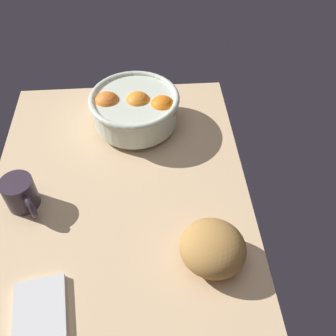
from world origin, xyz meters
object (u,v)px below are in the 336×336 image
fruit_bowl (135,108)px  bread_loaf (213,248)px  napkin_folded (40,310)px  mug (21,194)px

fruit_bowl → bread_loaf: (-41.17, -14.29, -1.72)cm
napkin_folded → mug: size_ratio=1.20×
napkin_folded → bread_loaf: bearing=-75.8°
bread_loaf → napkin_folded: bearing=104.2°
napkin_folded → mug: (24.79, 7.02, 3.07)cm
napkin_folded → fruit_bowl: bearing=-20.4°
mug → bread_loaf: bearing=-112.5°
bread_loaf → mug: size_ratio=1.32×
fruit_bowl → napkin_folded: size_ratio=1.95×
bread_loaf → mug: (16.49, 39.73, -0.60)cm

